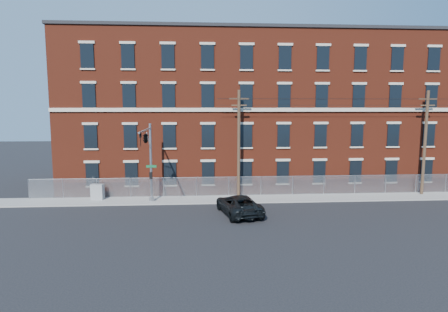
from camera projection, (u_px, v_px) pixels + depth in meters
name	position (u px, v px, depth m)	size (l,w,h in m)	color
ground	(221.00, 215.00, 30.61)	(140.00, 140.00, 0.00)	black
sidewalk	(344.00, 197.00, 36.36)	(65.00, 3.00, 0.12)	gray
mill_building	(318.00, 111.00, 44.17)	(55.30, 14.32, 16.30)	#621F10
chain_link_fence	(339.00, 184.00, 37.52)	(59.06, 0.06, 1.85)	#A5A8AD
traffic_signal_mast	(147.00, 146.00, 31.68)	(0.90, 6.75, 7.00)	#9EA0A5
utility_pole_near	(239.00, 142.00, 35.61)	(1.80, 0.28, 10.00)	#473423
utility_pole_mid	(425.00, 141.00, 36.82)	(1.80, 0.28, 10.00)	#473423
overhead_wires	(428.00, 101.00, 36.34)	(40.00, 0.62, 0.62)	black
pickup_truck	(239.00, 205.00, 30.73)	(2.63, 5.70, 1.58)	black
utility_cabinet	(97.00, 192.00, 35.20)	(1.13, 0.57, 1.42)	gray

